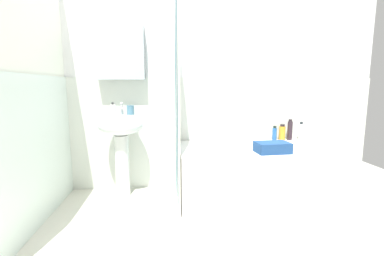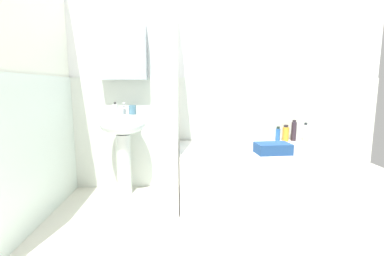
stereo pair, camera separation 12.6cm
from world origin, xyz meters
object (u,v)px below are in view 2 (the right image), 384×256
(bathtub, at_px, (254,173))
(conditioner_bottle, at_px, (294,131))
(toothbrush_cup, at_px, (133,110))
(lotion_bottle, at_px, (278,134))
(sink, at_px, (123,137))
(towel_folded, at_px, (273,148))
(body_wash_bottle, at_px, (286,133))
(shampoo_bottle, at_px, (305,132))
(soap_dispenser, at_px, (115,109))

(bathtub, height_order, conditioner_bottle, conditioner_bottle)
(toothbrush_cup, height_order, conditioner_bottle, toothbrush_cup)
(lotion_bottle, bearing_deg, sink, -175.81)
(sink, relative_size, bathtub, 0.56)
(towel_folded, bearing_deg, body_wash_bottle, 58.64)
(towel_folded, bearing_deg, shampoo_bottle, 44.66)
(toothbrush_cup, bearing_deg, soap_dispenser, -169.00)
(body_wash_bottle, relative_size, towel_folded, 0.60)
(soap_dispenser, relative_size, body_wash_bottle, 0.74)
(sink, relative_size, soap_dispenser, 6.39)
(body_wash_bottle, bearing_deg, toothbrush_cup, -178.73)
(soap_dispenser, height_order, body_wash_bottle, soap_dispenser)
(sink, xyz_separation_m, shampoo_bottle, (1.93, 0.11, 0.01))
(bathtub, xyz_separation_m, conditioner_bottle, (0.51, 0.30, 0.37))
(soap_dispenser, distance_m, shampoo_bottle, 2.03)
(bathtub, bearing_deg, conditioner_bottle, 30.83)
(sink, xyz_separation_m, soap_dispenser, (-0.08, 0.05, 0.27))
(conditioner_bottle, relative_size, lotion_bottle, 1.45)
(shampoo_bottle, distance_m, towel_folded, 0.77)
(shampoo_bottle, height_order, lotion_bottle, shampoo_bottle)
(sink, distance_m, bathtub, 1.36)
(shampoo_bottle, height_order, body_wash_bottle, shampoo_bottle)
(bathtub, height_order, shampoo_bottle, shampoo_bottle)
(lotion_bottle, bearing_deg, body_wash_bottle, -3.41)
(body_wash_bottle, bearing_deg, shampoo_bottle, -0.61)
(bathtub, distance_m, towel_folded, 0.40)
(conditioner_bottle, bearing_deg, body_wash_bottle, -176.37)
(soap_dispenser, distance_m, conditioner_bottle, 1.91)
(toothbrush_cup, height_order, body_wash_bottle, toothbrush_cup)
(toothbrush_cup, xyz_separation_m, conditioner_bottle, (1.72, 0.04, -0.24))
(bathtub, relative_size, conditioner_bottle, 6.43)
(toothbrush_cup, distance_m, bathtub, 1.38)
(bathtub, xyz_separation_m, lotion_bottle, (0.33, 0.30, 0.33))
(shampoo_bottle, bearing_deg, conditioner_bottle, 176.27)
(body_wash_bottle, bearing_deg, lotion_bottle, 176.59)
(shampoo_bottle, height_order, conditioner_bottle, conditioner_bottle)
(lotion_bottle, relative_size, towel_folded, 0.54)
(bathtub, distance_m, body_wash_bottle, 0.62)
(sink, xyz_separation_m, towel_folded, (1.39, -0.43, -0.04))
(soap_dispenser, height_order, toothbrush_cup, soap_dispenser)
(soap_dispenser, xyz_separation_m, lotion_bottle, (1.71, 0.07, -0.29))
(body_wash_bottle, bearing_deg, sink, -176.18)
(body_wash_bottle, distance_m, towel_folded, 0.63)
(toothbrush_cup, distance_m, conditioner_bottle, 1.74)
(conditioner_bottle, relative_size, towel_folded, 0.78)
(shampoo_bottle, xyz_separation_m, towel_folded, (-0.55, -0.54, -0.05))
(bathtub, relative_size, lotion_bottle, 9.31)
(toothbrush_cup, bearing_deg, body_wash_bottle, 1.27)
(lotion_bottle, bearing_deg, soap_dispenser, -177.54)
(body_wash_bottle, bearing_deg, towel_folded, -121.36)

